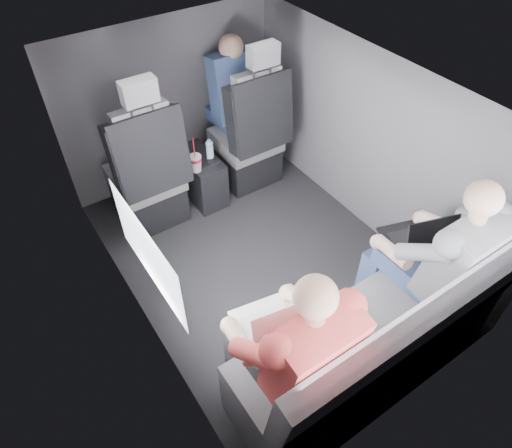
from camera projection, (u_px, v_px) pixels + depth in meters
floor at (262, 261)px, 3.33m from camera, size 2.60×2.60×0.00m
ceiling at (264, 91)px, 2.39m from camera, size 2.60×2.60×0.00m
panel_left at (128, 249)px, 2.50m from camera, size 0.02×2.60×1.35m
panel_right at (368, 144)px, 3.22m from camera, size 0.02×2.60×1.35m
panel_front at (170, 103)px, 3.63m from camera, size 1.80×0.02×1.35m
panel_back at (424, 341)px, 2.08m from camera, size 1.80×0.02×1.35m
side_window at (147, 254)px, 2.17m from camera, size 0.02×0.75×0.42m
seatbelt at (262, 106)px, 3.35m from camera, size 0.35×0.11×0.59m
front_seat_left at (148, 180)px, 3.37m from camera, size 0.52×0.58×1.26m
front_seat_right at (250, 141)px, 3.73m from camera, size 0.52×0.58×1.26m
center_console at (201, 177)px, 3.71m from camera, size 0.24×0.48×0.41m
rear_bench at (373, 346)px, 2.48m from camera, size 1.60×0.57×0.92m
soda_cup at (196, 163)px, 3.40m from camera, size 0.10×0.10×0.29m
water_bottle at (210, 150)px, 3.51m from camera, size 0.06×0.06×0.16m
laptop_white at (273, 322)px, 2.21m from camera, size 0.36×0.36×0.24m
laptop_black at (418, 236)px, 2.63m from camera, size 0.37×0.37×0.23m
passenger_rear_left at (292, 348)px, 2.11m from camera, size 0.50×0.62×1.22m
passenger_rear_right at (436, 258)px, 2.51m from camera, size 0.50×0.62×1.23m
passenger_front_right at (233, 89)px, 3.65m from camera, size 0.38×0.38×0.75m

